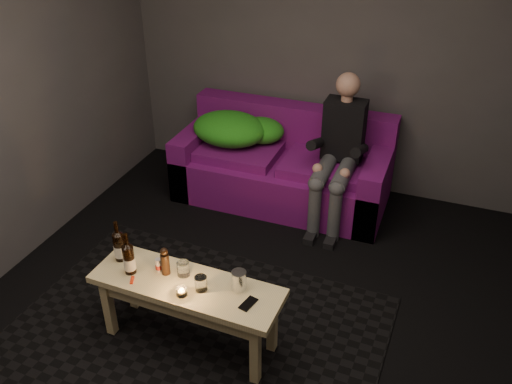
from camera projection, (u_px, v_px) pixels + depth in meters
The scene contains 17 objects.
floor at pixel (251, 342), 3.54m from camera, with size 4.50×4.50×0.00m, color black.
room at pixel (279, 77), 3.06m from camera, with size 4.50×4.50×4.50m.
rug at pixel (195, 335), 3.59m from camera, with size 2.40×1.75×0.01m, color black.
sofa at pixel (284, 168), 4.95m from camera, with size 1.88×0.85×0.81m.
green_blanket at pixel (235, 129), 4.92m from camera, with size 0.83×0.56×0.28m.
person at pixel (339, 149), 4.48m from camera, with size 0.34×0.78×1.26m.
coffee_table at pixel (187, 294), 3.34m from camera, with size 1.21×0.42×0.49m.
beer_bottle_a at pixel (119, 246), 3.44m from camera, with size 0.07×0.07×0.29m.
beer_bottle_b at pixel (129, 258), 3.33m from camera, with size 0.07×0.07×0.29m.
salt_shaker at pixel (159, 265), 3.37m from camera, with size 0.04×0.04×0.09m, color silver.
pepper_mill at pixel (165, 264), 3.33m from camera, with size 0.05×0.05×0.14m, color black.
tumbler_back at pixel (183, 269), 3.34m from camera, with size 0.08×0.08×0.09m, color white.
tealight at pixel (182, 292), 3.19m from camera, with size 0.07×0.07×0.05m.
tumbler_front at pixel (201, 283), 3.22m from camera, with size 0.08×0.08×0.09m, color white.
steel_cup at pixel (239, 280), 3.22m from camera, with size 0.09×0.09×0.12m, color silver.
smartphone at pixel (248, 304), 3.13m from camera, with size 0.06×0.12×0.01m, color black.
red_lighter at pixel (132, 280), 3.31m from camera, with size 0.02×0.07×0.01m, color red.
Camera 1 is at (0.93, -2.34, 2.67)m, focal length 38.00 mm.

